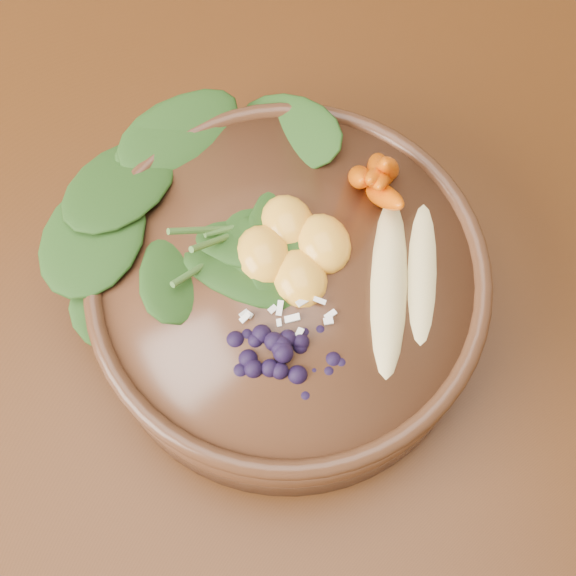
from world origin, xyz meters
name	(u,v)px	position (x,y,z in m)	size (l,w,h in m)	color
ground	(192,420)	(0.00, 0.00, 0.00)	(4.00, 4.00, 0.00)	#381E0F
dining_table	(110,246)	(0.00, 0.00, 0.66)	(1.60, 0.90, 0.75)	#331C0C
stoneware_bowl	(288,294)	(0.12, -0.14, 0.79)	(0.26, 0.26, 0.07)	#4F2E1B
kale_heap	(234,179)	(0.11, -0.07, 0.84)	(0.17, 0.15, 0.04)	#234418
carrot_cluster	(373,155)	(0.19, -0.09, 0.86)	(0.05, 0.05, 0.07)	#D85900
banana_halves	(408,271)	(0.19, -0.17, 0.83)	(0.10, 0.14, 0.03)	#E0CC84
mandarin_cluster	(293,240)	(0.13, -0.13, 0.84)	(0.08, 0.08, 0.03)	gold
blueberry_pile	(283,344)	(0.10, -0.19, 0.84)	(0.12, 0.09, 0.04)	black
coconut_flakes	(288,297)	(0.12, -0.16, 0.82)	(0.08, 0.06, 0.01)	white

